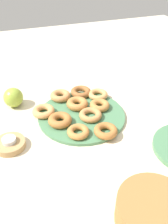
{
  "coord_description": "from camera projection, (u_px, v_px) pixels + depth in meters",
  "views": [
    {
      "loc": [
        0.24,
        0.72,
        0.58
      ],
      "look_at": [
        0.0,
        0.03,
        0.04
      ],
      "focal_mm": 38.76,
      "sensor_mm": 36.0,
      "label": 1
    }
  ],
  "objects": [
    {
      "name": "donut_1",
      "position": [
        90.0,
        115.0,
        0.92
      ],
      "size": [
        0.12,
        0.12,
        0.02
      ],
      "primitive_type": "torus",
      "rotation": [
        0.0,
        0.0,
        3.94
      ],
      "color": "#C6844C",
      "rests_on": "donut_plate"
    },
    {
      "name": "donut_3",
      "position": [
        60.0,
        120.0,
        0.89
      ],
      "size": [
        0.12,
        0.12,
        0.03
      ],
      "primitive_type": "torus",
      "rotation": [
        0.0,
        0.0,
        0.91
      ],
      "color": "#AD6B33",
      "rests_on": "donut_plate"
    },
    {
      "name": "donut_7",
      "position": [
        60.0,
        96.0,
        1.03
      ],
      "size": [
        0.09,
        0.09,
        0.03
      ],
      "primitive_type": "torus",
      "rotation": [
        0.0,
        0.0,
        1.58
      ],
      "color": "#C6844C",
      "rests_on": "donut_plate"
    },
    {
      "name": "donut_4",
      "position": [
        106.0,
        131.0,
        0.85
      ],
      "size": [
        0.1,
        0.1,
        0.03
      ],
      "primitive_type": "torus",
      "rotation": [
        0.0,
        0.0,
        1.31
      ],
      "color": "#AD6B33",
      "rests_on": "donut_plate"
    },
    {
      "name": "donut_2",
      "position": [
        44.0,
        111.0,
        0.94
      ],
      "size": [
        0.12,
        0.12,
        0.03
      ],
      "primitive_type": "torus",
      "rotation": [
        0.0,
        0.0,
        0.98
      ],
      "color": "tan",
      "rests_on": "donut_plate"
    },
    {
      "name": "donut_9",
      "position": [
        78.0,
        132.0,
        0.84
      ],
      "size": [
        0.08,
        0.08,
        0.02
      ],
      "primitive_type": "torus",
      "rotation": [
        0.0,
        0.0,
        1.63
      ],
      "color": "#BC7A3D",
      "rests_on": "donut_plate"
    },
    {
      "name": "tealight",
      "position": [
        9.0,
        140.0,
        0.8
      ],
      "size": [
        0.05,
        0.05,
        0.02
      ],
      "primitive_type": "cylinder",
      "color": "silver",
      "rests_on": "candle_holder"
    },
    {
      "name": "candle_holder",
      "position": [
        10.0,
        144.0,
        0.81
      ],
      "size": [
        0.1,
        0.1,
        0.02
      ],
      "primitive_type": "cylinder",
      "color": "tan",
      "rests_on": "ground_plane"
    },
    {
      "name": "donut_5",
      "position": [
        81.0,
        92.0,
        1.06
      ],
      "size": [
        0.09,
        0.09,
        0.03
      ],
      "primitive_type": "torus",
      "rotation": [
        0.0,
        0.0,
        4.7
      ],
      "color": "#995B2D",
      "rests_on": "donut_plate"
    },
    {
      "name": "donut_0",
      "position": [
        100.0,
        105.0,
        0.97
      ],
      "size": [
        0.08,
        0.08,
        0.03
      ],
      "primitive_type": "torus",
      "rotation": [
        0.0,
        0.0,
        0.04
      ],
      "color": "#BC7A3D",
      "rests_on": "donut_plate"
    },
    {
      "name": "basket",
      "position": [
        153.0,
        212.0,
        0.58
      ],
      "size": [
        0.25,
        0.25,
        0.07
      ],
      "primitive_type": "cylinder",
      "rotation": [
        0.0,
        0.0,
        4.18
      ],
      "color": "olive",
      "rests_on": "ground_plane"
    },
    {
      "name": "apple",
      "position": [
        13.0,
        97.0,
        0.99
      ],
      "size": [
        0.08,
        0.08,
        0.08
      ],
      "primitive_type": "sphere",
      "color": "#93AD38",
      "rests_on": "ground_plane"
    },
    {
      "name": "donut_6",
      "position": [
        76.0,
        104.0,
        0.98
      ],
      "size": [
        0.11,
        0.11,
        0.03
      ],
      "primitive_type": "torus",
      "rotation": [
        0.0,
        0.0,
        3.48
      ],
      "color": "#BC7A3D",
      "rests_on": "donut_plate"
    },
    {
      "name": "donut_plate",
      "position": [
        81.0,
        115.0,
        0.95
      ],
      "size": [
        0.34,
        0.34,
        0.01
      ],
      "primitive_type": "cylinder",
      "color": "#4C7F56",
      "rests_on": "ground_plane"
    },
    {
      "name": "donut_8",
      "position": [
        98.0,
        95.0,
        1.04
      ],
      "size": [
        0.11,
        0.11,
        0.02
      ],
      "primitive_type": "torus",
      "rotation": [
        0.0,
        0.0,
        5.02
      ],
      "color": "tan",
      "rests_on": "donut_plate"
    },
    {
      "name": "ground_plane",
      "position": [
        82.0,
        116.0,
        0.96
      ],
      "size": [
        2.4,
        2.4,
        0.0
      ],
      "primitive_type": "plane",
      "color": "beige"
    }
  ]
}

